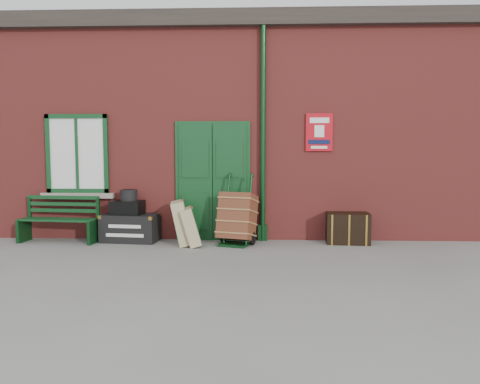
{
  "coord_description": "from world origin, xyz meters",
  "views": [
    {
      "loc": [
        0.57,
        -7.37,
        1.7
      ],
      "look_at": [
        0.25,
        0.6,
        1.0
      ],
      "focal_mm": 35.0,
      "sensor_mm": 36.0,
      "label": 1
    }
  ],
  "objects_px": {
    "bench": "(60,218)",
    "dark_trunk": "(348,228)",
    "houdini_trunk": "(131,228)",
    "porter_trolley": "(237,218)"
  },
  "relations": [
    {
      "from": "bench",
      "to": "dark_trunk",
      "type": "bearing_deg",
      "value": 6.41
    },
    {
      "from": "porter_trolley",
      "to": "dark_trunk",
      "type": "distance_m",
      "value": 2.06
    },
    {
      "from": "houdini_trunk",
      "to": "dark_trunk",
      "type": "relative_size",
      "value": 1.32
    },
    {
      "from": "bench",
      "to": "porter_trolley",
      "type": "bearing_deg",
      "value": 3.49
    },
    {
      "from": "bench",
      "to": "houdini_trunk",
      "type": "relative_size",
      "value": 1.43
    },
    {
      "from": "bench",
      "to": "dark_trunk",
      "type": "height_order",
      "value": "bench"
    },
    {
      "from": "porter_trolley",
      "to": "dark_trunk",
      "type": "relative_size",
      "value": 1.62
    },
    {
      "from": "bench",
      "to": "porter_trolley",
      "type": "relative_size",
      "value": 1.17
    },
    {
      "from": "bench",
      "to": "houdini_trunk",
      "type": "bearing_deg",
      "value": 9.54
    },
    {
      "from": "dark_trunk",
      "to": "bench",
      "type": "bearing_deg",
      "value": -174.57
    }
  ]
}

